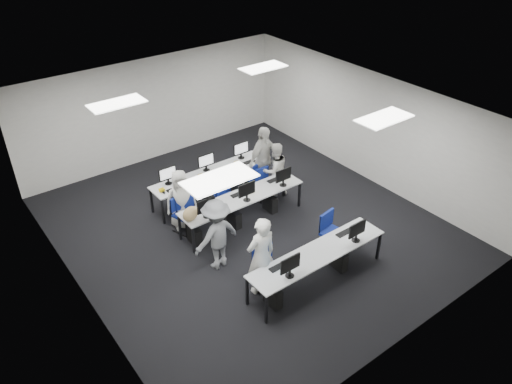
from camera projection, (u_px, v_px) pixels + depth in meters
room at (247, 172)px, 11.22m from camera, size 9.00×9.02×3.00m
ceiling_panels at (246, 110)px, 10.42m from camera, size 5.20×4.60×0.02m
desk_front at (318, 255)px, 10.04m from camera, size 3.20×0.70×0.73m
desk_mid at (242, 199)px, 11.79m from camera, size 3.20×0.70×0.73m
desk_back at (210, 175)px, 12.73m from camera, size 3.20×0.70×0.73m
equipment_front at (310, 271)px, 10.10m from camera, size 2.51×0.41×1.19m
equipment_mid at (236, 213)px, 11.85m from camera, size 2.91×0.41×1.19m
equipment_back at (217, 183)px, 13.01m from camera, size 2.91×0.41×1.19m
chair_0 at (265, 274)px, 10.13m from camera, size 0.58×0.61×0.92m
chair_1 at (332, 240)px, 11.05m from camera, size 0.56×0.59×0.97m
chair_2 at (185, 220)px, 11.72m from camera, size 0.56×0.58×0.89m
chair_3 at (226, 203)px, 12.34m from camera, size 0.50×0.53×0.89m
chair_4 at (259, 188)px, 12.94m from camera, size 0.52×0.55×0.87m
chair_5 at (184, 213)px, 11.96m from camera, size 0.57×0.60×0.92m
chair_6 at (217, 199)px, 12.52m from camera, size 0.50×0.53×0.85m
chair_7 at (257, 185)px, 13.06m from camera, size 0.46×0.50×0.89m
handbag at (190, 214)px, 10.88m from camera, size 0.45×0.34×0.33m
student_0 at (261, 256)px, 9.69m from camera, size 0.67×0.46×1.76m
student_1 at (275, 170)px, 12.82m from camera, size 0.79×0.65×1.49m
student_2 at (181, 200)px, 11.62m from camera, size 0.84×0.66×1.50m
student_3 at (263, 160)px, 12.92m from camera, size 1.15×0.71×1.83m
photographer at (217, 234)px, 10.37m from camera, size 1.11×0.70×1.64m
dslr_camera at (209, 196)px, 10.02m from camera, size 0.15×0.19×0.10m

